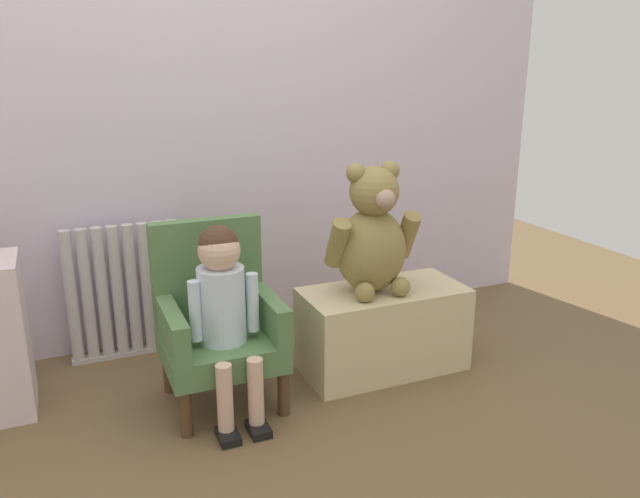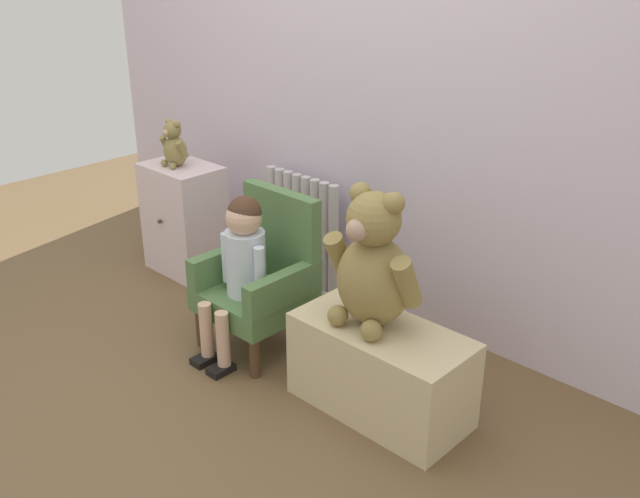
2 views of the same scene
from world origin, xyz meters
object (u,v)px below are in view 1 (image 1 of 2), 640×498
object	(u,v)px
radiator	(125,292)
child_armchair	(218,321)
child_figure	(224,295)
large_teddy_bear	(372,236)
low_bench	(383,329)

from	to	relation	value
radiator	child_armchair	bearing A→B (deg)	-61.54
radiator	child_figure	size ratio (longest dim) A/B	0.84
child_armchair	child_figure	size ratio (longest dim) A/B	0.96
radiator	child_figure	xyz separation A→B (m)	(0.28, -0.63, 0.16)
child_armchair	large_teddy_bear	bearing A→B (deg)	-2.70
radiator	low_bench	size ratio (longest dim) A/B	0.88
child_armchair	low_bench	bearing A→B (deg)	-2.96
child_figure	low_bench	world-z (taller)	child_figure
radiator	large_teddy_bear	xyz separation A→B (m)	(0.91, -0.55, 0.29)
radiator	child_armchair	world-z (taller)	child_armchair
low_bench	radiator	bearing A→B (deg)	150.31
child_armchair	child_figure	world-z (taller)	child_figure
low_bench	child_armchair	bearing A→B (deg)	177.04
low_bench	large_teddy_bear	size ratio (longest dim) A/B	1.28
child_figure	low_bench	size ratio (longest dim) A/B	1.05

